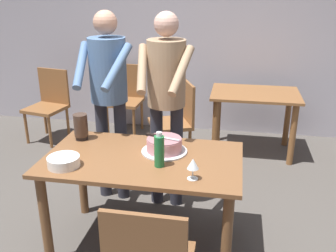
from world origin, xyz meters
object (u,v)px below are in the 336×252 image
object	(u,v)px
plate_stack	(64,161)
background_chair_0	(126,96)
person_cutting_cake	(166,91)
main_dining_table	(143,173)
cake_knife	(156,136)
water_bottle	(159,151)
background_chair_2	(177,118)
background_table	(254,106)
person_standing_beside	(108,87)
cake_on_platter	(164,146)
hurricane_lamp	(81,127)
background_chair_1	(49,102)
wine_glass_near	(193,164)

from	to	relation	value
plate_stack	background_chair_0	size ratio (longest dim) A/B	0.24
person_cutting_cake	background_chair_0	size ratio (longest dim) A/B	1.91
main_dining_table	cake_knife	distance (m)	0.28
cake_knife	background_chair_0	xyz separation A→B (m)	(-0.88, 2.19, -0.37)
plate_stack	water_bottle	xyz separation A→B (m)	(0.64, 0.12, 0.08)
main_dining_table	background_chair_2	world-z (taller)	background_chair_2
person_cutting_cake	background_chair_0	bearing A→B (deg)	117.11
plate_stack	background_chair_2	world-z (taller)	background_chair_2
background_table	background_chair_2	bearing A→B (deg)	-157.97
main_dining_table	background_chair_0	size ratio (longest dim) A/B	1.57
person_standing_beside	background_table	size ratio (longest dim) A/B	1.72
plate_stack	person_standing_beside	bearing A→B (deg)	87.61
cake_on_platter	cake_knife	world-z (taller)	cake_knife
cake_knife	water_bottle	distance (m)	0.26
main_dining_table	plate_stack	xyz separation A→B (m)	(-0.50, -0.23, 0.16)
background_chair_2	main_dining_table	bearing A→B (deg)	-89.84
person_standing_beside	background_chair_2	xyz separation A→B (m)	(0.45, 0.93, -0.58)
cake_on_platter	person_standing_beside	bearing A→B (deg)	138.29
hurricane_lamp	background_chair_1	distance (m)	2.03
cake_on_platter	background_table	distance (m)	1.96
person_standing_beside	cake_knife	bearing A→B (deg)	-44.10
background_chair_0	background_table	bearing A→B (deg)	-13.41
background_chair_0	background_chair_1	size ratio (longest dim) A/B	1.00
main_dining_table	wine_glass_near	size ratio (longest dim) A/B	9.84
cake_knife	background_table	bearing A→B (deg)	66.32
water_bottle	wine_glass_near	bearing A→B (deg)	-29.45
hurricane_lamp	person_cutting_cake	bearing A→B (deg)	31.64
plate_stack	background_table	xyz separation A→B (m)	(1.35, 2.16, -0.21)
hurricane_lamp	background_chair_2	bearing A→B (deg)	67.48
main_dining_table	background_chair_2	distance (m)	1.58
cake_on_platter	background_chair_0	distance (m)	2.42
background_chair_1	background_chair_2	world-z (taller)	same
main_dining_table	background_table	distance (m)	2.11
person_cutting_cake	person_standing_beside	distance (m)	0.52
background_chair_1	background_chair_2	size ratio (longest dim) A/B	1.00
cake_knife	background_table	xyz separation A→B (m)	(0.78, 1.79, -0.29)
background_chair_2	background_table	bearing A→B (deg)	22.03
wine_glass_near	background_chair_0	size ratio (longest dim) A/B	0.16
water_bottle	person_cutting_cake	xyz separation A→B (m)	(-0.09, 0.73, 0.21)
hurricane_lamp	background_chair_2	distance (m)	1.50
cake_on_platter	hurricane_lamp	size ratio (longest dim) A/B	1.62
background_table	background_chair_0	xyz separation A→B (m)	(-1.67, 0.40, -0.09)
hurricane_lamp	person_cutting_cake	distance (m)	0.76
background_chair_2	water_bottle	bearing A→B (deg)	-84.89
wine_glass_near	person_cutting_cake	size ratio (longest dim) A/B	0.08
main_dining_table	hurricane_lamp	bearing A→B (deg)	157.06
person_cutting_cake	person_standing_beside	xyz separation A→B (m)	(-0.52, 0.03, 0.00)
wine_glass_near	water_bottle	size ratio (longest dim) A/B	0.58
wine_glass_near	water_bottle	xyz separation A→B (m)	(-0.25, 0.14, 0.01)
water_bottle	person_standing_beside	size ratio (longest dim) A/B	0.15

